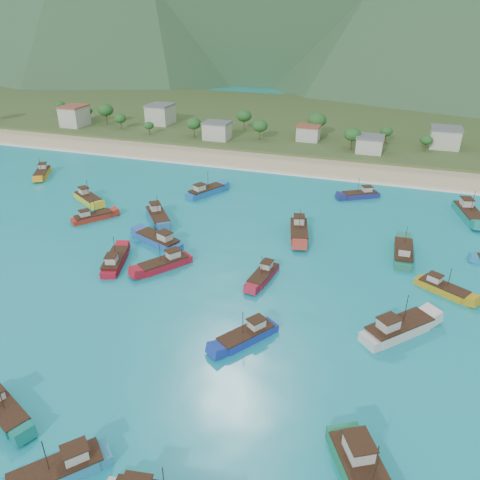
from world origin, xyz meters
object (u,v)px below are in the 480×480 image
(boat_5, at_px, (42,173))
(boat_8, at_px, (360,195))
(boat_7, at_px, (93,217))
(boat_21, at_px, (115,262))
(boat_28, at_px, (443,289))
(boat_16, at_px, (263,276))
(boat_27, at_px, (59,472))
(boat_4, at_px, (159,241))
(boat_13, at_px, (468,214))
(boat_11, at_px, (3,411))
(boat_18, at_px, (403,254))
(boat_3, at_px, (247,336))
(boat_2, at_px, (165,264))
(boat_17, at_px, (398,329))
(boat_20, at_px, (158,217))
(boat_24, at_px, (299,232))
(boat_19, at_px, (206,192))
(boat_29, at_px, (88,199))

(boat_5, height_order, boat_8, boat_5)
(boat_7, height_order, boat_21, boat_21)
(boat_5, relative_size, boat_28, 1.14)
(boat_16, distance_m, boat_28, 31.41)
(boat_27, relative_size, boat_28, 1.06)
(boat_4, bearing_deg, boat_13, -38.54)
(boat_11, height_order, boat_16, boat_11)
(boat_8, xyz_separation_m, boat_18, (11.28, -30.27, 0.17))
(boat_21, bearing_deg, boat_3, -40.89)
(boat_2, relative_size, boat_18, 0.90)
(boat_17, height_order, boat_20, boat_17)
(boat_3, xyz_separation_m, boat_7, (-47.39, 30.31, -0.06))
(boat_11, bearing_deg, boat_17, 148.69)
(boat_3, relative_size, boat_20, 0.89)
(boat_13, relative_size, boat_21, 1.21)
(boat_5, distance_m, boat_28, 112.23)
(boat_11, xyz_separation_m, boat_28, (52.21, 46.28, -0.04))
(boat_11, height_order, boat_24, boat_24)
(boat_28, bearing_deg, boat_27, -8.74)
(boat_5, distance_m, boat_13, 115.75)
(boat_3, distance_m, boat_27, 30.36)
(boat_8, bearing_deg, boat_11, 127.59)
(boat_5, relative_size, boat_19, 0.93)
(boat_4, bearing_deg, boat_21, -178.75)
(boat_24, bearing_deg, boat_18, 158.06)
(boat_4, bearing_deg, boat_16, -82.58)
(boat_3, height_order, boat_18, boat_18)
(boat_29, bearing_deg, boat_18, 117.19)
(boat_7, height_order, boat_8, boat_8)
(boat_7, bearing_deg, boat_24, 45.80)
(boat_17, distance_m, boat_28, 16.36)
(boat_8, height_order, boat_24, boat_24)
(boat_24, bearing_deg, boat_20, -8.72)
(boat_8, xyz_separation_m, boat_28, (18.12, -41.25, -0.06))
(boat_7, bearing_deg, boat_19, 88.31)
(boat_16, bearing_deg, boat_24, -89.56)
(boat_4, distance_m, boat_29, 32.22)
(boat_3, bearing_deg, boat_20, -12.72)
(boat_4, distance_m, boat_20, 12.35)
(boat_28, xyz_separation_m, boat_29, (-83.51, 16.32, 0.17))
(boat_2, xyz_separation_m, boat_8, (31.70, 48.90, -0.07))
(boat_3, xyz_separation_m, boat_4, (-26.99, 23.90, 0.16))
(boat_4, relative_size, boat_19, 1.03)
(boat_5, bearing_deg, boat_28, 136.23)
(boat_3, xyz_separation_m, boat_11, (-23.83, -23.00, -0.04))
(boat_20, bearing_deg, boat_8, 175.13)
(boat_5, height_order, boat_11, boat_5)
(boat_7, relative_size, boat_19, 0.80)
(boat_18, bearing_deg, boat_27, -119.67)
(boat_8, distance_m, boat_29, 69.98)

